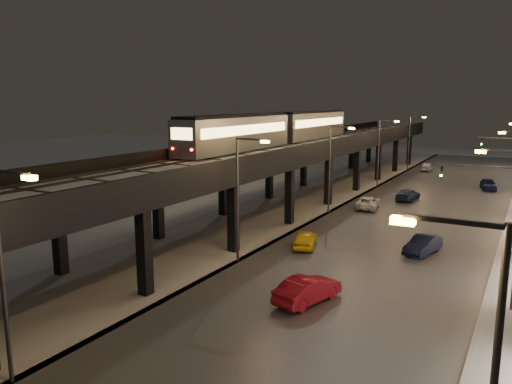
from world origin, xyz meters
The scene contains 22 objects.
ground centered at (0.00, 0.00, 0.00)m, with size 220.00×220.00×0.00m, color silver.
road_surface centered at (7.50, 35.00, 0.03)m, with size 17.00×120.00×0.06m, color #46474D.
under_viaduct_pavement centered at (-6.00, 35.00, 0.03)m, with size 11.00×120.00×0.06m, color #9FA1A8.
elevated_viaduct centered at (-6.00, 31.84, 5.62)m, with size 9.00×100.00×6.30m.
viaduct_trackbed centered at (-6.01, 31.97, 6.39)m, with size 8.40×100.00×0.32m.
viaduct_parapet_streetside centered at (-1.65, 32.00, 6.85)m, with size 0.30×100.00×1.10m, color black.
viaduct_parapet_far centered at (-10.35, 32.00, 6.85)m, with size 0.30×100.00×1.10m, color black.
streetlight_left_0 centered at (-0.43, -5.00, 5.24)m, with size 2.57×0.28×9.00m.
streetlight_right_0 centered at (16.73, -5.00, 5.24)m, with size 2.56×0.28×9.00m.
streetlight_left_1 centered at (-0.43, 13.00, 5.24)m, with size 2.57×0.28×9.00m.
streetlight_left_2 centered at (-0.43, 31.00, 5.24)m, with size 2.57×0.28×9.00m.
streetlight_left_3 centered at (-0.43, 49.00, 5.24)m, with size 2.57×0.28×9.00m.
streetlight_left_4 centered at (-0.43, 67.00, 5.24)m, with size 2.57×0.28×9.00m.
traffic_light_rig_a centered at (15.84, 22.00, 4.50)m, with size 6.10×0.34×7.00m.
subway_train centered at (-8.50, 34.98, 8.37)m, with size 2.95×36.31×3.53m.
car_taxi centered at (2.14, 18.58, 0.68)m, with size 1.61×4.01×1.37m, color yellow.
car_near_white centered at (6.66, 8.64, 0.76)m, with size 1.61×4.62×1.52m, color maroon.
car_mid_silver centered at (2.25, 35.02, 0.66)m, with size 2.17×4.72×1.31m, color silver.
car_mid_dark centered at (4.96, 41.71, 0.66)m, with size 1.86×4.57×1.33m, color navy.
car_far_white centered at (2.18, 68.03, 0.71)m, with size 1.67×4.15×1.42m, color silver.
car_onc_silver centered at (10.61, 21.40, 0.68)m, with size 1.44×4.14×1.36m, color black.
car_onc_red centered at (12.54, 53.80, 0.72)m, with size 1.70×4.23×1.44m, color #0B1235.
Camera 1 is at (17.32, -16.52, 11.55)m, focal length 35.00 mm.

